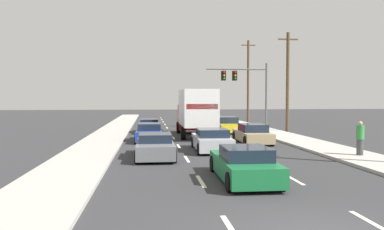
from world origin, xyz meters
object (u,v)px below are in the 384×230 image
object	(u,v)px
box_truck	(196,110)
utility_pole_far	(248,80)
car_yellow	(227,125)
pedestrian_near_corner	(360,138)
car_green	(244,165)
traffic_signal_mast	(242,81)
car_blue	(150,133)
car_navy	(149,126)
car_silver	(212,140)
utility_pole_mid	(288,81)
car_tan	(252,134)
car_gray	(155,146)

from	to	relation	value
box_truck	utility_pole_far	bearing A→B (deg)	63.39
car_yellow	pedestrian_near_corner	distance (m)	15.20
car_green	traffic_signal_mast	bearing A→B (deg)	76.29
car_blue	box_truck	distance (m)	4.63
car_blue	car_navy	bearing A→B (deg)	90.18
car_silver	pedestrian_near_corner	world-z (taller)	pedestrian_near_corner
car_silver	car_yellow	size ratio (longest dim) A/B	0.97
car_green	car_navy	bearing A→B (deg)	99.61
car_blue	car_green	size ratio (longest dim) A/B	1.00
car_blue	utility_pole_mid	bearing A→B (deg)	25.92
pedestrian_near_corner	car_tan	bearing A→B (deg)	117.61
car_gray	utility_pole_far	distance (m)	30.52
car_blue	pedestrian_near_corner	bearing A→B (deg)	-40.44
car_gray	traffic_signal_mast	distance (m)	20.81
traffic_signal_mast	utility_pole_far	world-z (taller)	utility_pole_far
car_blue	car_yellow	bearing A→B (deg)	41.54
car_navy	utility_pole_mid	distance (m)	12.78
car_green	traffic_signal_mast	world-z (taller)	traffic_signal_mast
car_blue	car_gray	distance (m)	7.53
traffic_signal_mast	utility_pole_mid	size ratio (longest dim) A/B	0.74
utility_pole_far	pedestrian_near_corner	size ratio (longest dim) A/B	6.08
utility_pole_mid	pedestrian_near_corner	distance (m)	15.22
car_yellow	car_tan	world-z (taller)	car_yellow
car_blue	car_green	distance (m)	13.65
pedestrian_near_corner	car_green	bearing A→B (deg)	-147.71
box_truck	pedestrian_near_corner	distance (m)	13.30
utility_pole_far	car_tan	bearing A→B (deg)	-104.14
car_blue	car_green	world-z (taller)	car_green
box_truck	utility_pole_mid	world-z (taller)	utility_pole_mid
car_silver	car_yellow	world-z (taller)	car_yellow
box_truck	traffic_signal_mast	xyz separation A→B (m)	(5.64, 8.22, 2.67)
utility_pole_far	pedestrian_near_corner	bearing A→B (deg)	-93.96
box_truck	car_green	bearing A→B (deg)	-90.82
traffic_signal_mast	utility_pole_far	size ratio (longest dim) A/B	0.64
pedestrian_near_corner	car_blue	bearing A→B (deg)	139.56
car_blue	car_tan	world-z (taller)	car_tan
car_gray	traffic_signal_mast	world-z (taller)	traffic_signal_mast
car_green	car_blue	bearing A→B (deg)	104.12
car_navy	car_silver	bearing A→B (deg)	-73.81
car_navy	box_truck	world-z (taller)	box_truck
box_truck	traffic_signal_mast	bearing A→B (deg)	55.55
car_navy	car_silver	size ratio (longest dim) A/B	0.97
car_navy	car_silver	xyz separation A→B (m)	(3.48, -11.99, 0.03)
car_tan	utility_pole_mid	distance (m)	10.30
car_green	utility_pole_far	size ratio (longest dim) A/B	0.44
car_blue	car_green	xyz separation A→B (m)	(3.33, -13.23, -0.00)
car_navy	car_silver	distance (m)	12.49
utility_pole_mid	utility_pole_far	size ratio (longest dim) A/B	0.86
car_green	car_yellow	world-z (taller)	car_yellow
car_blue	car_yellow	xyz separation A→B (m)	(6.72, 5.96, 0.05)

